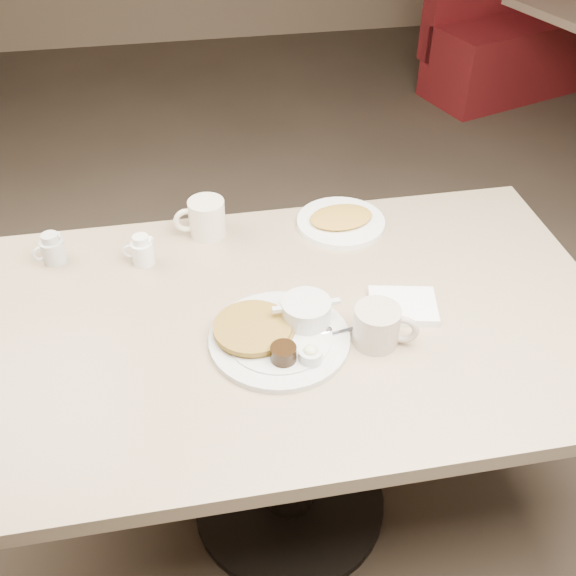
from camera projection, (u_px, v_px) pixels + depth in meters
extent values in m
cube|color=#4C3F33|center=(289.00, 505.00, 2.03)|extent=(7.00, 8.00, 0.02)
cube|color=tan|center=(290.00, 323.00, 1.56)|extent=(1.50, 0.90, 0.04)
cylinder|color=black|center=(289.00, 422.00, 1.79)|extent=(0.14, 0.14, 0.69)
cylinder|color=black|center=(289.00, 500.00, 2.01)|extent=(0.56, 0.56, 0.03)
cylinder|color=silver|center=(279.00, 339.00, 1.48)|extent=(0.32, 0.32, 0.01)
cylinder|color=silver|center=(279.00, 336.00, 1.47)|extent=(0.24, 0.24, 0.00)
cylinder|color=olive|center=(255.00, 329.00, 1.48)|extent=(0.18, 0.18, 0.01)
cylinder|color=olive|center=(252.00, 327.00, 1.47)|extent=(0.18, 0.18, 0.01)
cylinder|color=silver|center=(306.00, 311.00, 1.50)|extent=(0.11, 0.11, 0.05)
cube|color=silver|center=(278.00, 309.00, 1.48)|extent=(0.02, 0.01, 0.01)
cube|color=silver|center=(335.00, 302.00, 1.50)|extent=(0.02, 0.01, 0.01)
ellipsoid|color=silver|center=(300.00, 306.00, 1.49)|extent=(0.05, 0.05, 0.03)
ellipsoid|color=silver|center=(314.00, 308.00, 1.49)|extent=(0.05, 0.05, 0.02)
cylinder|color=black|center=(283.00, 354.00, 1.41)|extent=(0.06, 0.06, 0.04)
cylinder|color=silver|center=(310.00, 355.00, 1.41)|extent=(0.05, 0.05, 0.03)
ellipsoid|color=beige|center=(311.00, 351.00, 1.40)|extent=(0.03, 0.03, 0.02)
cube|color=silver|center=(352.00, 329.00, 1.49)|extent=(0.12, 0.03, 0.00)
ellipsoid|color=silver|center=(324.00, 330.00, 1.49)|extent=(0.04, 0.03, 0.01)
cylinder|color=#B5A89B|center=(376.00, 326.00, 1.46)|extent=(0.13, 0.13, 0.09)
cylinder|color=black|center=(378.00, 312.00, 1.43)|extent=(0.11, 0.11, 0.01)
torus|color=#B5A89B|center=(403.00, 330.00, 1.45)|extent=(0.07, 0.04, 0.07)
cube|color=white|center=(403.00, 306.00, 1.56)|extent=(0.18, 0.15, 0.02)
cylinder|color=white|center=(207.00, 218.00, 1.77)|extent=(0.10, 0.10, 0.10)
torus|color=white|center=(187.00, 220.00, 1.76)|extent=(0.07, 0.02, 0.07)
cylinder|color=beige|center=(53.00, 251.00, 1.69)|extent=(0.06, 0.06, 0.06)
cylinder|color=beige|center=(50.00, 238.00, 1.67)|extent=(0.04, 0.04, 0.02)
cone|color=beige|center=(59.00, 236.00, 1.68)|extent=(0.03, 0.03, 0.02)
torus|color=beige|center=(40.00, 254.00, 1.68)|extent=(0.04, 0.02, 0.04)
cylinder|color=white|center=(143.00, 253.00, 1.69)|extent=(0.07, 0.07, 0.06)
cylinder|color=white|center=(140.00, 240.00, 1.66)|extent=(0.05, 0.05, 0.02)
cone|color=white|center=(150.00, 241.00, 1.66)|extent=(0.02, 0.02, 0.02)
torus|color=white|center=(131.00, 251.00, 1.68)|extent=(0.04, 0.01, 0.04)
cylinder|color=white|center=(341.00, 222.00, 1.83)|extent=(0.27, 0.27, 0.01)
ellipsoid|color=gold|center=(341.00, 217.00, 1.82)|extent=(0.19, 0.14, 0.02)
cube|color=maroon|center=(522.00, 54.00, 4.23)|extent=(1.31, 0.81, 0.45)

